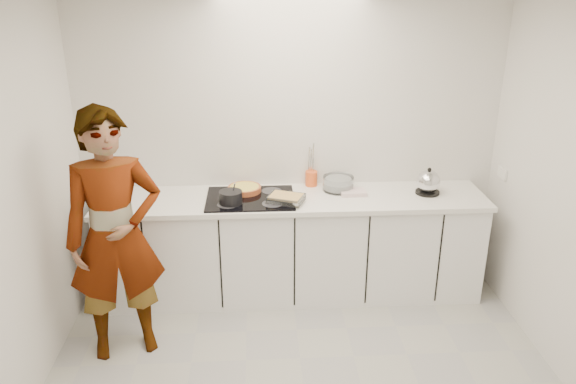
{
  "coord_description": "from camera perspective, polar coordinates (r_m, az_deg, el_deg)",
  "views": [
    {
      "loc": [
        -0.28,
        -3.03,
        2.67
      ],
      "look_at": [
        -0.05,
        1.05,
        1.05
      ],
      "focal_mm": 35.0,
      "sensor_mm": 36.0,
      "label": 1
    }
  ],
  "objects": [
    {
      "name": "kettle",
      "position": [
        4.86,
        14.06,
        0.93
      ],
      "size": [
        0.26,
        0.26,
        0.23
      ],
      "color": "black",
      "rests_on": "countertop"
    },
    {
      "name": "baking_dish",
      "position": [
        4.54,
        -0.2,
        -0.62
      ],
      "size": [
        0.33,
        0.29,
        0.05
      ],
      "color": "silver",
      "rests_on": "hob"
    },
    {
      "name": "saucepan",
      "position": [
        4.52,
        -5.83,
        -0.54
      ],
      "size": [
        0.24,
        0.24,
        0.18
      ],
      "color": "black",
      "rests_on": "hob"
    },
    {
      "name": "countertop",
      "position": [
        4.68,
        0.45,
        -0.77
      ],
      "size": [
        3.24,
        0.64,
        0.04
      ],
      "primitive_type": "cube",
      "color": "white",
      "rests_on": "base_cabinets"
    },
    {
      "name": "cook",
      "position": [
        4.13,
        -17.14,
        -4.37
      ],
      "size": [
        0.78,
        0.62,
        1.86
      ],
      "primitive_type": "imported",
      "rotation": [
        0.0,
        0.0,
        0.29
      ],
      "color": "white",
      "rests_on": "floor"
    },
    {
      "name": "wall_back",
      "position": [
        4.84,
        0.22,
        5.17
      ],
      "size": [
        3.6,
        0.0,
        2.6
      ],
      "primitive_type": "cube",
      "color": "silver",
      "rests_on": "ground"
    },
    {
      "name": "base_cabinets",
      "position": [
        4.87,
        0.44,
        -5.73
      ],
      "size": [
        3.2,
        0.58,
        0.87
      ],
      "primitive_type": "cube",
      "color": "white",
      "rests_on": "floor"
    },
    {
      "name": "mixing_bowl",
      "position": [
        4.82,
        5.12,
        0.82
      ],
      "size": [
        0.33,
        0.33,
        0.12
      ],
      "color": "silver",
      "rests_on": "countertop"
    },
    {
      "name": "hob",
      "position": [
        4.64,
        -3.85,
        -0.65
      ],
      "size": [
        0.72,
        0.54,
        0.01
      ],
      "primitive_type": "cube",
      "color": "black",
      "rests_on": "countertop"
    },
    {
      "name": "utensil_crock",
      "position": [
        4.91,
        2.39,
        1.39
      ],
      "size": [
        0.11,
        0.11,
        0.13
      ],
      "primitive_type": "cylinder",
      "rotation": [
        0.0,
        0.0,
        -0.08
      ],
      "color": "#EE5A21",
      "rests_on": "countertop"
    },
    {
      "name": "tea_towel",
      "position": [
        4.76,
        6.62,
        -0.02
      ],
      "size": [
        0.22,
        0.16,
        0.03
      ],
      "primitive_type": "cube",
      "rotation": [
        0.0,
        0.0,
        0.02
      ],
      "color": "white",
      "rests_on": "countertop"
    },
    {
      "name": "tart_dish",
      "position": [
        4.76,
        -4.44,
        0.34
      ],
      "size": [
        0.37,
        0.37,
        0.05
      ],
      "color": "#A64D28",
      "rests_on": "hob"
    }
  ]
}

